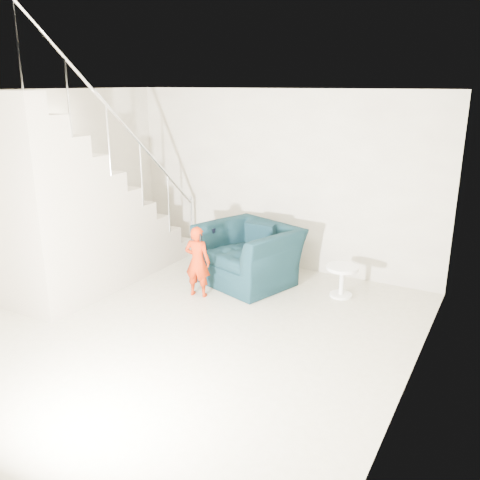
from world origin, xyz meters
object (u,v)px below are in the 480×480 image
(armchair, at_px, (249,255))
(side_table, at_px, (342,276))
(staircase, at_px, (80,223))
(toddler, at_px, (198,262))

(armchair, height_order, side_table, armchair)
(armchair, distance_m, staircase, 2.39)
(toddler, distance_m, side_table, 1.95)
(armchair, relative_size, side_table, 2.97)
(side_table, xyz_separation_m, staircase, (-3.27, -1.46, 0.66))
(armchair, distance_m, side_table, 1.36)
(toddler, relative_size, side_table, 2.26)
(armchair, relative_size, toddler, 1.32)
(staircase, bearing_deg, armchair, 34.20)
(toddler, relative_size, staircase, 0.27)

